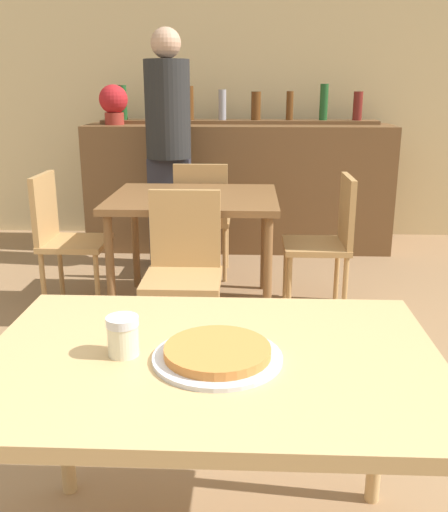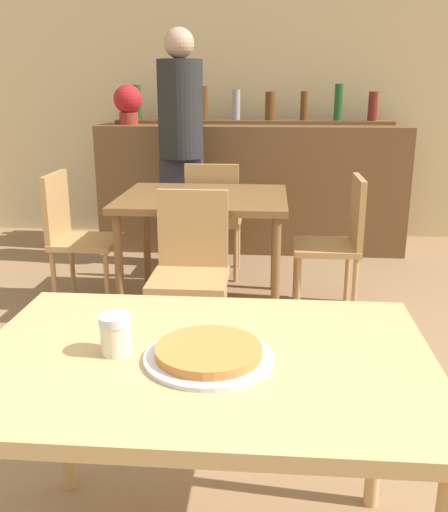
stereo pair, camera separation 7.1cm
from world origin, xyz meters
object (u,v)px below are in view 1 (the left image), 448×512
object	(u,v)px
chair_far_side_right	(329,235)
cheese_shaker	(123,336)
person_standing	(169,142)
chair_far_side_back	(202,213)
chair_far_side_front	(184,262)
potted_plant	(114,102)
chair_far_side_left	(62,232)
pizza_tray	(217,354)

from	to	relation	value
chair_far_side_right	cheese_shaker	xyz separation A→B (m)	(-0.82, -2.14, 0.28)
chair_far_side_right	cheese_shaker	distance (m)	2.31
person_standing	chair_far_side_back	bearing A→B (deg)	-47.32
chair_far_side_front	chair_far_side_back	size ratio (longest dim) A/B	1.00
person_standing	potted_plant	world-z (taller)	person_standing
chair_far_side_right	chair_far_side_left	bearing A→B (deg)	-90.00
chair_far_side_right	potted_plant	bearing A→B (deg)	-131.04
potted_plant	chair_far_side_left	bearing A→B (deg)	-91.61
cheese_shaker	person_standing	size ratio (longest dim) A/B	0.06
chair_far_side_front	potted_plant	world-z (taller)	potted_plant
chair_far_side_right	cheese_shaker	bearing A→B (deg)	-21.00
pizza_tray	cheese_shaker	bearing A→B (deg)	175.71
chair_far_side_left	person_standing	size ratio (longest dim) A/B	0.48
chair_far_side_front	chair_far_side_left	size ratio (longest dim) A/B	1.00
chair_far_side_right	potted_plant	distance (m)	2.31
pizza_tray	person_standing	distance (m)	3.12
chair_far_side_right	cheese_shaker	size ratio (longest dim) A/B	8.27
chair_far_side_back	cheese_shaker	world-z (taller)	chair_far_side_back
chair_far_side_front	chair_far_side_right	world-z (taller)	same
chair_far_side_front	cheese_shaker	world-z (taller)	chair_far_side_front
chair_far_side_right	pizza_tray	world-z (taller)	chair_far_side_right
cheese_shaker	person_standing	world-z (taller)	person_standing
potted_plant	chair_far_side_right	bearing A→B (deg)	-41.04
chair_far_side_right	potted_plant	xyz separation A→B (m)	(-1.65, 1.43, 0.76)
chair_far_side_back	chair_far_side_left	xyz separation A→B (m)	(-0.84, -0.61, 0.00)
chair_far_side_back	pizza_tray	world-z (taller)	chair_far_side_back
cheese_shaker	potted_plant	bearing A→B (deg)	102.99
chair_far_side_left	chair_far_side_right	world-z (taller)	same
person_standing	pizza_tray	bearing A→B (deg)	-80.02
chair_far_side_front	person_standing	world-z (taller)	person_standing
chair_far_side_left	chair_far_side_right	bearing A→B (deg)	-90.00
chair_far_side_right	pizza_tray	size ratio (longest dim) A/B	2.61
chair_far_side_left	cheese_shaker	bearing A→B (deg)	-158.00
chair_far_side_left	potted_plant	xyz separation A→B (m)	(0.04, 1.43, 0.76)
pizza_tray	person_standing	xyz separation A→B (m)	(-0.54, 3.06, 0.24)
chair_far_side_front	pizza_tray	distance (m)	1.59
pizza_tray	potted_plant	world-z (taller)	potted_plant
chair_far_side_front	potted_plant	bearing A→B (deg)	111.49
chair_far_side_left	chair_far_side_back	bearing A→B (deg)	-54.29
chair_far_side_front	person_standing	size ratio (longest dim) A/B	0.48
chair_far_side_front	pizza_tray	size ratio (longest dim) A/B	2.61
pizza_tray	cheese_shaker	world-z (taller)	cheese_shaker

